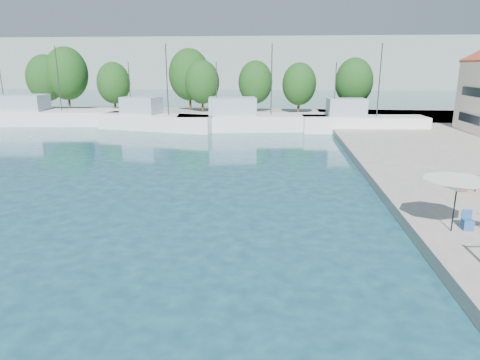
# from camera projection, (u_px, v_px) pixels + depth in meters

# --- Properties ---
(quay_far) EXTENTS (90.00, 16.00, 0.60)m
(quay_far) POSITION_uv_depth(u_px,v_px,m) (224.00, 116.00, 62.58)
(quay_far) COLOR gray
(quay_far) RESTS_ON ground
(hill_west) EXTENTS (180.00, 40.00, 16.00)m
(hill_west) POSITION_uv_depth(u_px,v_px,m) (196.00, 64.00, 151.97)
(hill_west) COLOR gray
(hill_west) RESTS_ON ground
(hill_east) EXTENTS (140.00, 40.00, 12.00)m
(hill_east) POSITION_uv_depth(u_px,v_px,m) (384.00, 69.00, 165.45)
(hill_east) COLOR gray
(hill_east) RESTS_ON ground
(trawler_01) EXTENTS (21.04, 7.45, 10.20)m
(trawler_01) POSITION_uv_depth(u_px,v_px,m) (42.00, 116.00, 55.23)
(trawler_01) COLOR silver
(trawler_01) RESTS_ON ground
(trawler_02) EXTENTS (14.77, 6.89, 10.20)m
(trawler_02) POSITION_uv_depth(u_px,v_px,m) (155.00, 121.00, 50.86)
(trawler_02) COLOR silver
(trawler_02) RESTS_ON ground
(trawler_03) EXTENTS (18.70, 7.19, 10.20)m
(trawler_03) POSITION_uv_depth(u_px,v_px,m) (251.00, 121.00, 50.58)
(trawler_03) COLOR silver
(trawler_03) RESTS_ON ground
(trawler_04) EXTENTS (14.18, 4.54, 10.20)m
(trawler_04) POSITION_uv_depth(u_px,v_px,m) (361.00, 123.00, 48.99)
(trawler_04) COLOR white
(trawler_04) RESTS_ON ground
(tree_01) EXTENTS (5.73, 5.73, 8.48)m
(tree_01) POSITION_uv_depth(u_px,v_px,m) (46.00, 78.00, 66.48)
(tree_01) COLOR #3F2B19
(tree_01) RESTS_ON quay_far
(tree_02) EXTENTS (6.53, 6.53, 9.66)m
(tree_02) POSITION_uv_depth(u_px,v_px,m) (66.00, 74.00, 66.65)
(tree_02) COLOR #3F2B19
(tree_02) RESTS_ON quay_far
(tree_03) EXTENTS (4.97, 4.97, 7.35)m
(tree_03) POSITION_uv_depth(u_px,v_px,m) (114.00, 83.00, 64.71)
(tree_03) COLOR #3F2B19
(tree_03) RESTS_ON quay_far
(tree_04) EXTENTS (6.34, 6.34, 9.38)m
(tree_04) POSITION_uv_depth(u_px,v_px,m) (189.00, 75.00, 65.92)
(tree_04) COLOR #3F2B19
(tree_04) RESTS_ON quay_far
(tree_05) EXTENTS (5.15, 5.15, 7.63)m
(tree_05) POSITION_uv_depth(u_px,v_px,m) (202.00, 82.00, 63.71)
(tree_05) COLOR #3F2B19
(tree_05) RESTS_ON quay_far
(tree_06) EXTENTS (5.11, 5.11, 7.56)m
(tree_06) POSITION_uv_depth(u_px,v_px,m) (255.00, 82.00, 63.99)
(tree_06) COLOR #3F2B19
(tree_06) RESTS_ON quay_far
(tree_07) EXTENTS (4.90, 4.90, 7.25)m
(tree_07) POSITION_uv_depth(u_px,v_px,m) (299.00, 84.00, 62.03)
(tree_07) COLOR #3F2B19
(tree_07) RESTS_ON quay_far
(tree_08) EXTENTS (5.34, 5.34, 7.91)m
(tree_08) POSITION_uv_depth(u_px,v_px,m) (354.00, 82.00, 60.89)
(tree_08) COLOR #3F2B19
(tree_08) RESTS_ON quay_far
(umbrella_white) EXTENTS (2.84, 2.84, 2.26)m
(umbrella_white) POSITION_uv_depth(u_px,v_px,m) (457.00, 186.00, 17.71)
(umbrella_white) COLOR black
(umbrella_white) RESTS_ON quay_right
(cafe_table_03) EXTENTS (1.82, 0.70, 0.76)m
(cafe_table_03) POSITION_uv_depth(u_px,v_px,m) (476.00, 187.00, 23.79)
(cafe_table_03) COLOR black
(cafe_table_03) RESTS_ON quay_right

